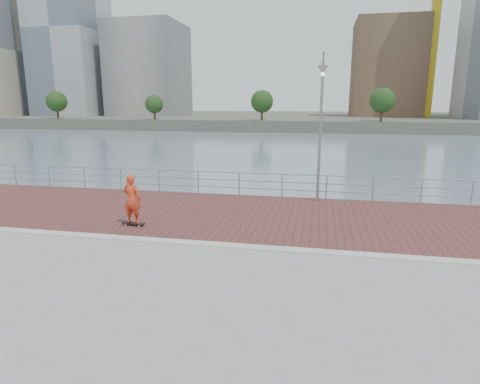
# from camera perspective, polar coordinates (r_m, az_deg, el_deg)

# --- Properties ---
(water) EXTENTS (400.00, 400.00, 0.00)m
(water) POSITION_cam_1_polar(r_m,az_deg,el_deg) (13.42, -1.73, -15.78)
(water) COLOR slate
(water) RESTS_ON ground
(seawall) EXTENTS (40.00, 24.00, 2.00)m
(seawall) POSITION_cam_1_polar(r_m,az_deg,el_deg) (8.86, -9.77, -25.04)
(seawall) COLOR gray
(seawall) RESTS_ON ground
(brick_lane) EXTENTS (40.00, 6.80, 0.02)m
(brick_lane) POSITION_cam_1_polar(r_m,az_deg,el_deg) (15.95, 1.12, -3.29)
(brick_lane) COLOR brown
(brick_lane) RESTS_ON seawall
(curb) EXTENTS (40.00, 0.40, 0.06)m
(curb) POSITION_cam_1_polar(r_m,az_deg,el_deg) (12.58, -1.79, -7.62)
(curb) COLOR #B7B5AD
(curb) RESTS_ON seawall
(far_shore) EXTENTS (320.00, 95.00, 2.50)m
(far_shore) POSITION_cam_1_polar(r_m,az_deg,el_deg) (134.12, 10.23, 10.26)
(far_shore) COLOR #4C5142
(far_shore) RESTS_ON ground
(guardrail) EXTENTS (39.06, 0.06, 1.13)m
(guardrail) POSITION_cam_1_polar(r_m,az_deg,el_deg) (19.05, 2.93, 1.45)
(guardrail) COLOR #8C9EA8
(guardrail) RESTS_ON brick_lane
(street_lamp) EXTENTS (0.45, 1.30, 6.13)m
(street_lamp) POSITION_cam_1_polar(r_m,az_deg,el_deg) (17.55, 11.51, 12.30)
(street_lamp) COLOR gray
(street_lamp) RESTS_ON brick_lane
(skateboard) EXTENTS (0.85, 0.26, 0.10)m
(skateboard) POSITION_cam_1_polar(r_m,az_deg,el_deg) (15.07, -14.91, -4.34)
(skateboard) COLOR black
(skateboard) RESTS_ON brick_lane
(skateboarder) EXTENTS (0.68, 0.46, 1.80)m
(skateboarder) POSITION_cam_1_polar(r_m,az_deg,el_deg) (14.84, -15.11, -0.98)
(skateboarder) COLOR red
(skateboarder) RESTS_ON skateboard
(skyline) EXTENTS (233.00, 41.00, 70.63)m
(skyline) POSITION_cam_1_polar(r_m,az_deg,el_deg) (119.82, 24.67, 21.44)
(skyline) COLOR #ADA38E
(skyline) RESTS_ON far_shore
(shoreline_trees) EXTENTS (169.54, 5.12, 6.83)m
(shoreline_trees) POSITION_cam_1_polar(r_m,az_deg,el_deg) (90.04, 22.35, 11.80)
(shoreline_trees) COLOR #473323
(shoreline_trees) RESTS_ON far_shore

